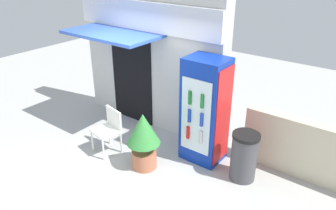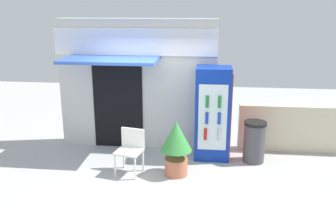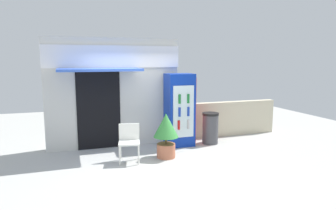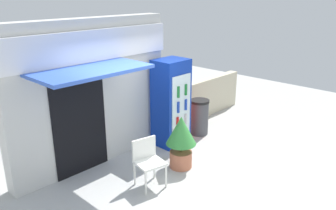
{
  "view_description": "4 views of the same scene",
  "coord_description": "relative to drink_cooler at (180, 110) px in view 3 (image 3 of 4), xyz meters",
  "views": [
    {
      "loc": [
        3.75,
        -3.33,
        3.55
      ],
      "look_at": [
        0.67,
        0.75,
        1.11
      ],
      "focal_mm": 34.79,
      "sensor_mm": 36.0,
      "label": 1
    },
    {
      "loc": [
        1.02,
        -5.99,
        3.17
      ],
      "look_at": [
        0.3,
        0.63,
        1.28
      ],
      "focal_mm": 38.4,
      "sensor_mm": 36.0,
      "label": 2
    },
    {
      "loc": [
        -1.69,
        -6.36,
        2.33
      ],
      "look_at": [
        0.71,
        0.8,
        1.18
      ],
      "focal_mm": 32.47,
      "sensor_mm": 36.0,
      "label": 3
    },
    {
      "loc": [
        -4.03,
        -3.64,
        3.33
      ],
      "look_at": [
        0.46,
        0.6,
        1.23
      ],
      "focal_mm": 36.1,
      "sensor_mm": 36.0,
      "label": 4
    }
  ],
  "objects": [
    {
      "name": "plastic_chair",
      "position": [
        -1.56,
        -0.88,
        -0.46
      ],
      "size": [
        0.55,
        0.53,
        0.86
      ],
      "color": "white",
      "rests_on": "ground"
    },
    {
      "name": "stone_boundary_wall",
      "position": [
        1.97,
        0.55,
        -0.45
      ],
      "size": [
        2.76,
        0.22,
        1.04
      ],
      "primitive_type": "cube",
      "color": "beige",
      "rests_on": "ground"
    },
    {
      "name": "trash_bin",
      "position": [
        0.86,
        -0.13,
        -0.54
      ],
      "size": [
        0.46,
        0.46,
        0.86
      ],
      "color": "#47474C",
      "rests_on": "ground"
    },
    {
      "name": "potted_plant_near_shop",
      "position": [
        -0.68,
        -0.89,
        -0.34
      ],
      "size": [
        0.59,
        0.59,
        1.06
      ],
      "color": "#BC6B4C",
      "rests_on": "ground"
    },
    {
      "name": "ground",
      "position": [
        -1.17,
        -1.18,
        -0.97
      ],
      "size": [
        16.0,
        16.0,
        0.0
      ],
      "primitive_type": "plane",
      "color": "#B2B2AD"
    },
    {
      "name": "storefront_building",
      "position": [
        -1.7,
        0.52,
        0.52
      ],
      "size": [
        3.49,
        1.37,
        2.87
      ],
      "color": "silver",
      "rests_on": "ground"
    },
    {
      "name": "drink_cooler",
      "position": [
        0.0,
        0.0,
        0.0
      ],
      "size": [
        0.73,
        0.65,
        1.95
      ],
      "color": "#0C2D9E",
      "rests_on": "ground"
    }
  ]
}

